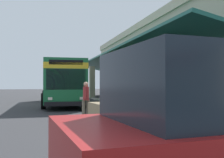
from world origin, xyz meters
name	(u,v)px	position (x,y,z in m)	size (l,w,h in m)	color
ground	(141,102)	(0.00, 8.00, 0.00)	(120.00, 120.00, 0.00)	#2D2D30
curb_strip	(105,101)	(-1.25, 5.13, 0.06)	(34.75, 0.50, 0.12)	#9E998E
plaza_building	(202,64)	(-1.25, 14.76, 3.47)	(29.26, 17.07, 6.93)	#B2A88E
transit_bus	(61,80)	(0.45, 1.20, 1.85)	(11.24, 2.94, 3.34)	#196638
parked_sedan_tan	(152,107)	(12.50, 3.63, 0.75)	(2.80, 4.59, 1.47)	#9E845B
pedestrian	(86,98)	(9.08, 1.77, 0.94)	(0.67, 0.39, 1.68)	#726651
potted_palm	(147,99)	(6.01, 6.11, 0.65)	(1.42, 1.71, 2.59)	#4C4742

